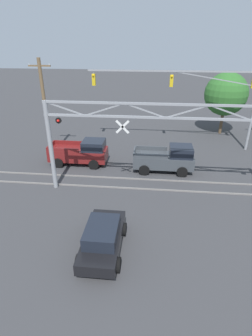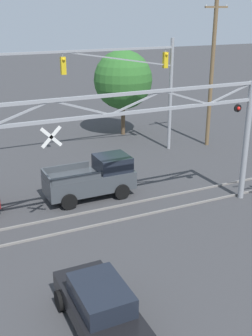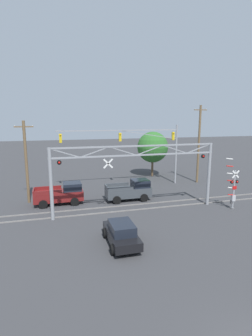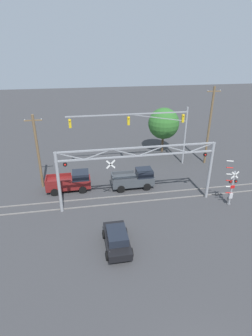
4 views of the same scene
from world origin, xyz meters
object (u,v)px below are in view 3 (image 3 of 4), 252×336
(crossing_gantry, at_px, (136,168))
(utility_pole_right, at_px, (199,144))
(crossing_signal_mast, at_px, (233,190))
(pickup_truck_lead, at_px, (130,190))
(pickup_truck_following, at_px, (61,194))
(sedan_waiting, at_px, (121,233))
(background_tree_beyond_span, at_px, (153,147))
(traffic_signal_span, at_px, (146,143))
(utility_pole_left, at_px, (26,161))

(crossing_gantry, xyz_separation_m, utility_pole_right, (11.34, 8.51, 1.12))
(crossing_signal_mast, xyz_separation_m, pickup_truck_lead, (-8.58, 5.23, -0.82))
(crossing_gantry, height_order, pickup_truck_lead, crossing_gantry)
(crossing_gantry, distance_m, pickup_truck_lead, 4.65)
(pickup_truck_following, bearing_deg, pickup_truck_lead, -4.83)
(sedan_waiting, xyz_separation_m, background_tree_beyond_span, (9.80, 19.56, 3.51))
(crossing_signal_mast, bearing_deg, crossing_gantry, 168.93)
(traffic_signal_span, relative_size, utility_pole_right, 1.50)
(crossing_gantry, xyz_separation_m, utility_pole_left, (-9.81, 5.43, 0.18))
(crossing_signal_mast, height_order, sedan_waiting, crossing_signal_mast)
(sedan_waiting, distance_m, utility_pole_left, 13.69)
(pickup_truck_following, distance_m, sedan_waiting, 10.60)
(pickup_truck_lead, xyz_separation_m, utility_pole_left, (-10.28, 1.97, 3.25))
(traffic_signal_span, bearing_deg, sedan_waiting, -115.45)
(pickup_truck_following, distance_m, utility_pole_right, 18.95)
(pickup_truck_following, relative_size, utility_pole_left, 0.58)
(crossing_signal_mast, distance_m, utility_pole_left, 20.33)
(sedan_waiting, xyz_separation_m, utility_pole_right, (14.26, 14.40, 4.41))
(background_tree_beyond_span, bearing_deg, pickup_truck_lead, -122.12)
(utility_pole_right, height_order, background_tree_beyond_span, utility_pole_right)
(crossing_signal_mast, xyz_separation_m, traffic_signal_span, (-4.94, 10.67, 3.62))
(utility_pole_right, bearing_deg, background_tree_beyond_span, 130.84)
(utility_pole_right, bearing_deg, traffic_signal_span, 176.90)
(traffic_signal_span, relative_size, sedan_waiting, 3.65)
(pickup_truck_following, bearing_deg, utility_pole_right, 13.94)
(pickup_truck_following, bearing_deg, crossing_signal_mast, -20.43)
(crossing_gantry, relative_size, traffic_signal_span, 1.00)
(traffic_signal_span, distance_m, utility_pole_left, 14.40)
(crossing_signal_mast, relative_size, utility_pole_left, 0.60)
(pickup_truck_lead, relative_size, utility_pole_right, 0.46)
(sedan_waiting, distance_m, background_tree_beyond_span, 22.16)
(crossing_gantry, height_order, crossing_signal_mast, crossing_gantry)
(crossing_signal_mast, distance_m, sedan_waiting, 12.71)
(pickup_truck_following, height_order, sedan_waiting, pickup_truck_following)
(utility_pole_right, bearing_deg, crossing_signal_mast, -102.54)
(crossing_gantry, relative_size, crossing_signal_mast, 3.08)
(traffic_signal_span, distance_m, sedan_waiting, 17.03)
(pickup_truck_lead, distance_m, sedan_waiting, 9.95)
(traffic_signal_span, bearing_deg, pickup_truck_lead, -123.81)
(sedan_waiting, height_order, utility_pole_left, utility_pole_left)
(background_tree_beyond_span, bearing_deg, crossing_signal_mast, -81.99)
(crossing_gantry, bearing_deg, utility_pole_right, 36.90)
(crossing_gantry, height_order, utility_pole_right, utility_pole_right)
(crossing_gantry, bearing_deg, background_tree_beyond_span, 63.31)
(traffic_signal_span, distance_m, utility_pole_right, 7.24)
(utility_pole_right, bearing_deg, pickup_truck_following, -166.06)
(traffic_signal_span, height_order, utility_pole_left, utility_pole_left)
(traffic_signal_span, bearing_deg, utility_pole_left, -165.99)
(pickup_truck_lead, bearing_deg, sedan_waiting, -109.95)
(pickup_truck_lead, bearing_deg, pickup_truck_following, 175.17)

